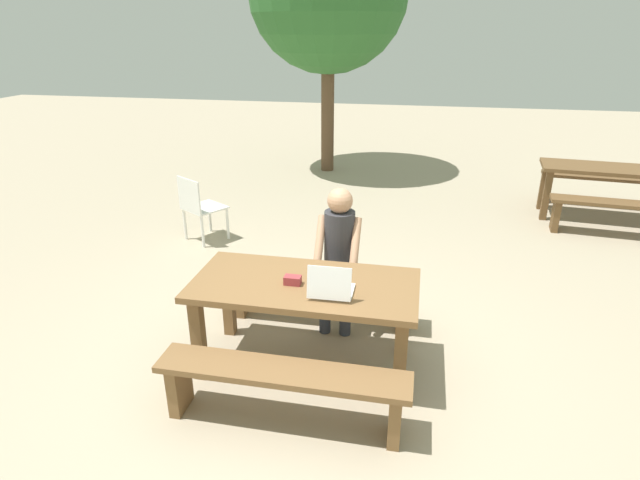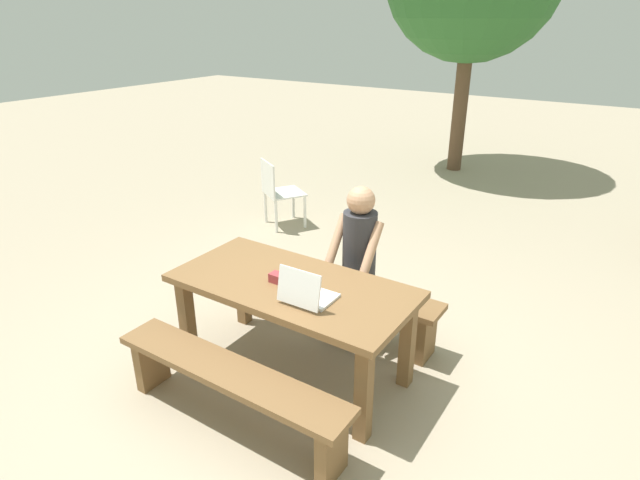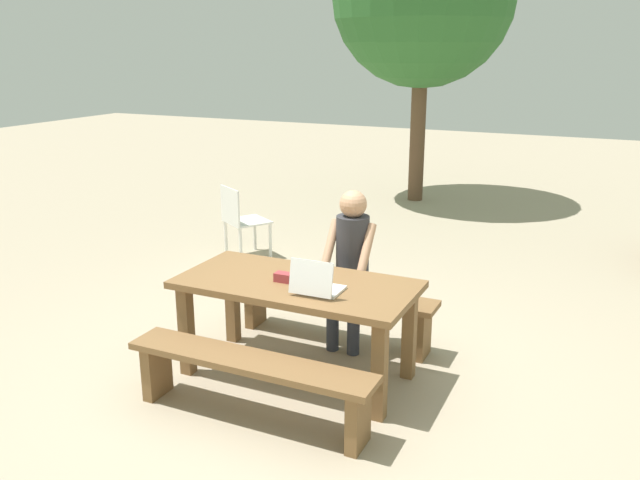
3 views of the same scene
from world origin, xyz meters
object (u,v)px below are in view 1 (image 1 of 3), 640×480
at_px(small_pouch, 293,280).
at_px(picnic_table_front, 305,296).
at_px(person_seated, 339,250).
at_px(plastic_chair, 199,207).
at_px(picnic_table_mid, 620,176).
at_px(laptop, 331,287).

bearing_deg(small_pouch, picnic_table_front, 28.99).
height_order(person_seated, plastic_chair, person_seated).
relative_size(plastic_chair, picnic_table_mid, 0.40).
xyz_separation_m(person_seated, picnic_table_mid, (3.32, 3.46, -0.11)).
distance_m(laptop, picnic_table_mid, 5.35).
bearing_deg(laptop, person_seated, -85.29).
relative_size(picnic_table_front, picnic_table_mid, 0.82).
relative_size(laptop, person_seated, 0.24).
bearing_deg(picnic_table_mid, small_pouch, -124.86).
bearing_deg(person_seated, picnic_table_front, -103.59).
bearing_deg(plastic_chair, small_pouch, 159.38).
relative_size(small_pouch, person_seated, 0.10).
height_order(picnic_table_front, small_pouch, small_pouch).
xyz_separation_m(person_seated, plastic_chair, (-2.02, 1.63, -0.29)).
bearing_deg(person_seated, small_pouch, -109.01).
distance_m(laptop, small_pouch, 0.33).
relative_size(small_pouch, plastic_chair, 0.15).
distance_m(picnic_table_front, picnic_table_mid, 5.37).
xyz_separation_m(small_pouch, picnic_table_mid, (3.55, 4.14, -0.14)).
bearing_deg(laptop, plastic_chair, -49.94).
height_order(picnic_table_front, laptop, laptop).
height_order(laptop, person_seated, person_seated).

